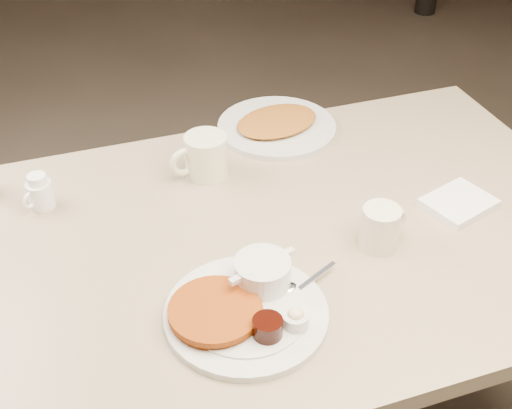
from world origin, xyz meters
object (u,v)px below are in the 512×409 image
object	(u,v)px
main_plate	(246,304)
coffee_mug_near	(381,227)
coffee_mug_far	(204,156)
diner_table	(259,296)
creamer_left	(40,192)
hash_plate	(277,125)

from	to	relation	value
main_plate	coffee_mug_near	size ratio (longest dim) A/B	3.36
coffee_mug_far	diner_table	bearing A→B (deg)	-80.32
coffee_mug_near	creamer_left	world-z (taller)	coffee_mug_near
main_plate	hash_plate	xyz separation A→B (m)	(0.28, 0.58, -0.01)
main_plate	coffee_mug_far	xyz separation A→B (m)	(0.05, 0.45, 0.03)
diner_table	main_plate	size ratio (longest dim) A/B	3.87
main_plate	coffee_mug_near	distance (m)	0.33
hash_plate	coffee_mug_near	bearing A→B (deg)	-85.59
coffee_mug_far	hash_plate	bearing A→B (deg)	30.85
coffee_mug_near	hash_plate	size ratio (longest dim) A/B	0.31
coffee_mug_far	creamer_left	world-z (taller)	coffee_mug_far
creamer_left	main_plate	bearing A→B (deg)	-54.29
coffee_mug_near	coffee_mug_far	distance (m)	0.44
coffee_mug_near	hash_plate	bearing A→B (deg)	94.41
main_plate	hash_plate	bearing A→B (deg)	64.66
creamer_left	coffee_mug_near	bearing A→B (deg)	-29.19
creamer_left	hash_plate	bearing A→B (deg)	13.01
main_plate	coffee_mug_near	xyz separation A→B (m)	(0.31, 0.09, 0.02)
diner_table	coffee_mug_near	bearing A→B (deg)	-24.42
creamer_left	coffee_mug_far	bearing A→B (deg)	0.31
coffee_mug_near	diner_table	bearing A→B (deg)	155.58
main_plate	creamer_left	xyz separation A→B (m)	(-0.32, 0.44, 0.01)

